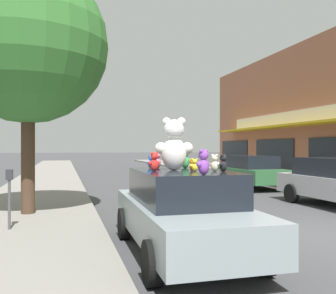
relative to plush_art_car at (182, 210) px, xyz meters
The scene contains 16 objects.
ground_plane 3.31m from the plush_art_car, ahead, with size 260.00×260.00×0.00m, color #424244.
sidewalk_near 3.03m from the plush_art_car, behind, with size 3.51×90.00×0.14m.
plush_art_car is the anchor object (origin of this frame).
teddy_bear_giant 1.17m from the plush_art_car, 131.62° to the left, with size 0.72×0.50×0.94m.
teddy_bear_red 1.00m from the plush_art_car, behind, with size 0.25×0.19×0.33m.
teddy_bear_green 1.17m from the plush_art_car, 68.02° to the left, with size 0.27×0.24×0.37m.
teddy_bear_yellow 0.85m from the plush_art_car, 59.64° to the right, with size 0.16×0.12×0.22m.
teddy_bear_purple 1.38m from the plush_art_car, 90.60° to the right, with size 0.28×0.24×0.38m.
teddy_bear_orange 0.82m from the plush_art_car, 39.32° to the right, with size 0.13×0.16×0.22m.
teddy_bear_black 1.11m from the plush_art_car, 35.51° to the right, with size 0.21×0.19×0.30m.
teddy_bear_cream 1.03m from the plush_art_car, 39.78° to the right, with size 0.18×0.22×0.30m.
teddy_bear_blue 1.26m from the plush_art_car, 112.19° to the left, with size 0.20×0.13×0.26m.
teddy_bear_pink 1.23m from the plush_art_car, 106.11° to the left, with size 0.22×0.22×0.32m.
parked_car_far_right 11.35m from the plush_art_car, 55.99° to the left, with size 1.96×4.21×1.50m.
street_tree 6.40m from the plush_art_car, 124.72° to the left, with size 4.21×4.21×6.58m.
parking_meter 3.86m from the plush_art_car, 144.08° to the left, with size 0.14×0.10×1.27m.
Camera 1 is at (-5.20, -6.74, 1.88)m, focal length 40.00 mm.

